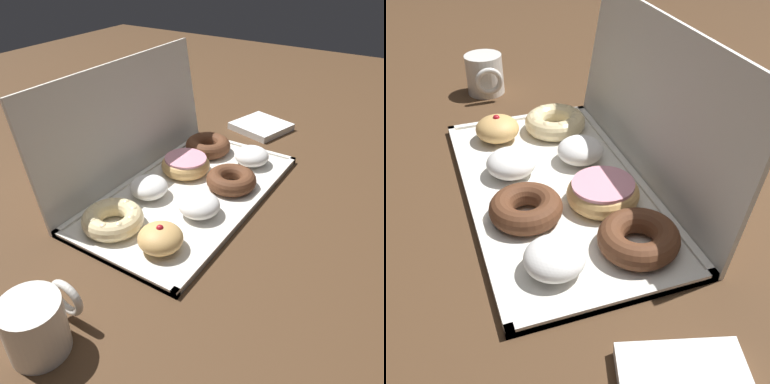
% 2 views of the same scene
% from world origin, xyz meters
% --- Properties ---
extents(ground_plane, '(3.00, 3.00, 0.00)m').
position_xyz_m(ground_plane, '(0.00, 0.00, 0.00)').
color(ground_plane, '#4C331E').
extents(donut_box, '(0.54, 0.29, 0.01)m').
position_xyz_m(donut_box, '(0.00, 0.00, 0.01)').
color(donut_box, silver).
rests_on(donut_box, ground).
extents(box_lid_open, '(0.54, 0.05, 0.27)m').
position_xyz_m(box_lid_open, '(0.00, 0.17, 0.13)').
color(box_lid_open, silver).
rests_on(box_lid_open, ground).
extents(jelly_filled_donut_0, '(0.08, 0.08, 0.05)m').
position_xyz_m(jelly_filled_donut_0, '(-0.19, -0.06, 0.03)').
color(jelly_filled_donut_0, tan).
rests_on(jelly_filled_donut_0, donut_box).
extents(powdered_filled_donut_1, '(0.09, 0.09, 0.05)m').
position_xyz_m(powdered_filled_donut_1, '(-0.06, -0.06, 0.03)').
color(powdered_filled_donut_1, white).
rests_on(powdered_filled_donut_1, donut_box).
extents(chocolate_cake_ring_donut_2, '(0.11, 0.11, 0.04)m').
position_xyz_m(chocolate_cake_ring_donut_2, '(0.06, -0.07, 0.03)').
color(chocolate_cake_ring_donut_2, '#59331E').
rests_on(chocolate_cake_ring_donut_2, donut_box).
extents(powdered_filled_donut_3, '(0.08, 0.08, 0.04)m').
position_xyz_m(powdered_filled_donut_3, '(0.19, -0.06, 0.03)').
color(powdered_filled_donut_3, white).
rests_on(powdered_filled_donut_3, donut_box).
extents(cruller_donut_4, '(0.12, 0.12, 0.04)m').
position_xyz_m(cruller_donut_4, '(-0.19, 0.06, 0.03)').
color(cruller_donut_4, beige).
rests_on(cruller_donut_4, donut_box).
extents(powdered_filled_donut_5, '(0.08, 0.08, 0.04)m').
position_xyz_m(powdered_filled_donut_5, '(-0.06, 0.07, 0.03)').
color(powdered_filled_donut_5, white).
rests_on(powdered_filled_donut_5, donut_box).
extents(pink_frosted_donut_6, '(0.12, 0.12, 0.04)m').
position_xyz_m(pink_frosted_donut_6, '(0.07, 0.06, 0.03)').
color(pink_frosted_donut_6, tan).
rests_on(pink_frosted_donut_6, donut_box).
extents(chocolate_cake_ring_donut_7, '(0.12, 0.12, 0.04)m').
position_xyz_m(chocolate_cake_ring_donut_7, '(0.18, 0.07, 0.03)').
color(chocolate_cake_ring_donut_7, '#59331E').
rests_on(chocolate_cake_ring_donut_7, donut_box).
extents(coffee_mug, '(0.10, 0.08, 0.09)m').
position_xyz_m(coffee_mug, '(-0.44, -0.03, 0.05)').
color(coffee_mug, white).
rests_on(coffee_mug, ground).
extents(napkin_stack, '(0.17, 0.17, 0.02)m').
position_xyz_m(napkin_stack, '(0.42, 0.02, 0.01)').
color(napkin_stack, white).
rests_on(napkin_stack, ground).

